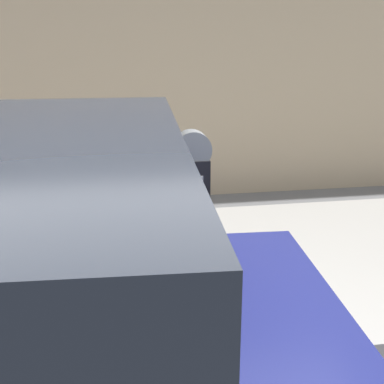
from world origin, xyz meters
name	(u,v)px	position (x,y,z in m)	size (l,w,h in m)	color
sidewalk	(151,275)	(0.00, 2.20, 0.07)	(24.00, 2.80, 0.15)	#9E9B96
parking_meter	(192,196)	(0.16, 1.00, 1.18)	(0.22, 0.14, 1.43)	slate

